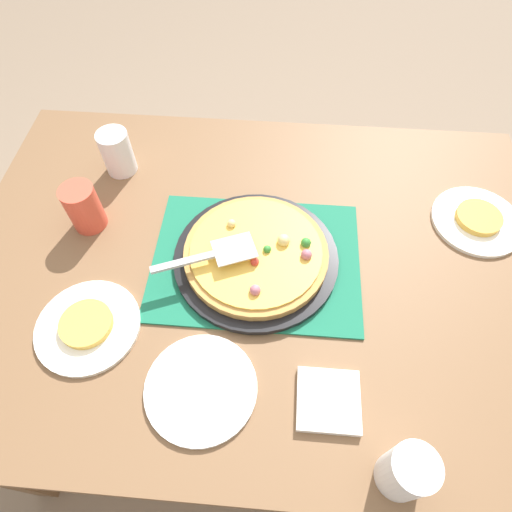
# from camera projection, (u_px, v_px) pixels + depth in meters

# --- Properties ---
(ground_plane) EXTENTS (8.00, 8.00, 0.00)m
(ground_plane) POSITION_uv_depth(u_px,v_px,m) (256.00, 369.00, 1.63)
(ground_plane) COLOR #84705B
(dining_table) EXTENTS (1.40, 1.00, 0.75)m
(dining_table) POSITION_uv_depth(u_px,v_px,m) (256.00, 284.00, 1.10)
(dining_table) COLOR brown
(dining_table) RESTS_ON ground_plane
(placemat) EXTENTS (0.48, 0.36, 0.01)m
(placemat) POSITION_uv_depth(u_px,v_px,m) (256.00, 260.00, 1.00)
(placemat) COLOR #196B4C
(placemat) RESTS_ON dining_table
(pizza_pan) EXTENTS (0.38, 0.38, 0.01)m
(pizza_pan) POSITION_uv_depth(u_px,v_px,m) (256.00, 258.00, 0.99)
(pizza_pan) COLOR black
(pizza_pan) RESTS_ON placemat
(pizza) EXTENTS (0.33, 0.33, 0.05)m
(pizza) POSITION_uv_depth(u_px,v_px,m) (257.00, 253.00, 0.98)
(pizza) COLOR #B78442
(pizza) RESTS_ON pizza_pan
(plate_near_left) EXTENTS (0.22, 0.22, 0.01)m
(plate_near_left) POSITION_uv_depth(u_px,v_px,m) (477.00, 221.00, 1.07)
(plate_near_left) COLOR white
(plate_near_left) RESTS_ON dining_table
(plate_far_right) EXTENTS (0.22, 0.22, 0.01)m
(plate_far_right) POSITION_uv_depth(u_px,v_px,m) (88.00, 326.00, 0.91)
(plate_far_right) COLOR white
(plate_far_right) RESTS_ON dining_table
(plate_side) EXTENTS (0.22, 0.22, 0.01)m
(plate_side) POSITION_uv_depth(u_px,v_px,m) (201.00, 388.00, 0.83)
(plate_side) COLOR white
(plate_side) RESTS_ON dining_table
(served_slice_left) EXTENTS (0.11, 0.11, 0.02)m
(served_slice_left) POSITION_uv_depth(u_px,v_px,m) (479.00, 217.00, 1.05)
(served_slice_left) COLOR gold
(served_slice_left) RESTS_ON plate_near_left
(served_slice_right) EXTENTS (0.11, 0.11, 0.02)m
(served_slice_right) POSITION_uv_depth(u_px,v_px,m) (86.00, 324.00, 0.90)
(served_slice_right) COLOR #EAB747
(served_slice_right) RESTS_ON plate_far_right
(cup_near) EXTENTS (0.08, 0.08, 0.12)m
(cup_near) POSITION_uv_depth(u_px,v_px,m) (406.00, 472.00, 0.70)
(cup_near) COLOR white
(cup_near) RESTS_ON dining_table
(cup_far) EXTENTS (0.08, 0.08, 0.12)m
(cup_far) POSITION_uv_depth(u_px,v_px,m) (84.00, 207.00, 1.02)
(cup_far) COLOR #E04C38
(cup_far) RESTS_ON dining_table
(cup_corner) EXTENTS (0.08, 0.08, 0.12)m
(cup_corner) POSITION_uv_depth(u_px,v_px,m) (117.00, 152.00, 1.12)
(cup_corner) COLOR white
(cup_corner) RESTS_ON dining_table
(pizza_server) EXTENTS (0.23, 0.13, 0.01)m
(pizza_server) POSITION_uv_depth(u_px,v_px,m) (213.00, 255.00, 0.93)
(pizza_server) COLOR silver
(pizza_server) RESTS_ON pizza
(napkin_stack) EXTENTS (0.12, 0.12, 0.02)m
(napkin_stack) POSITION_uv_depth(u_px,v_px,m) (328.00, 400.00, 0.82)
(napkin_stack) COLOR white
(napkin_stack) RESTS_ON dining_table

